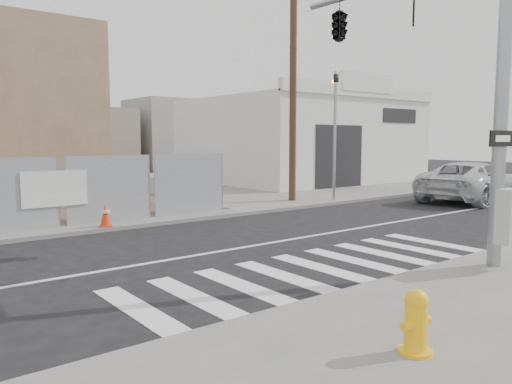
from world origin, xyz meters
TOP-DOWN VIEW (x-y plane):
  - ground at (0.00, 0.00)m, footprint 100.00×100.00m
  - sidewalk_far at (0.00, 14.00)m, footprint 50.00×20.00m
  - signal_pole at (2.49, -2.05)m, footprint 0.96×5.87m
  - far_signal_pole at (8.00, 4.60)m, footprint 0.16×0.20m
  - concrete_wall_right at (-0.50, 14.08)m, footprint 5.50×1.30m
  - auto_shop at (14.00, 12.97)m, footprint 12.00×10.20m
  - utility_pole_right at (6.50, 5.50)m, footprint 1.60×0.28m
  - fire_hydrant at (-2.24, -6.23)m, footprint 0.48×0.48m
  - suv at (13.01, 1.37)m, footprint 6.22×3.43m
  - traffic_cone_d at (-1.86, 4.22)m, footprint 0.44×0.44m

SIDE VIEW (x-z plane):
  - ground at x=0.00m, z-range 0.00..0.00m
  - sidewalk_far at x=0.00m, z-range 0.00..0.12m
  - traffic_cone_d at x=-1.86m, z-range 0.11..0.79m
  - fire_hydrant at x=-2.24m, z-range 0.12..0.88m
  - suv at x=13.01m, z-range 0.00..1.65m
  - auto_shop at x=14.00m, z-range -0.44..5.51m
  - concrete_wall_right at x=-0.50m, z-range -0.62..7.38m
  - far_signal_pole at x=8.00m, z-range 0.68..6.28m
  - signal_pole at x=2.49m, z-range 1.28..8.28m
  - utility_pole_right at x=6.50m, z-range 0.20..10.20m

